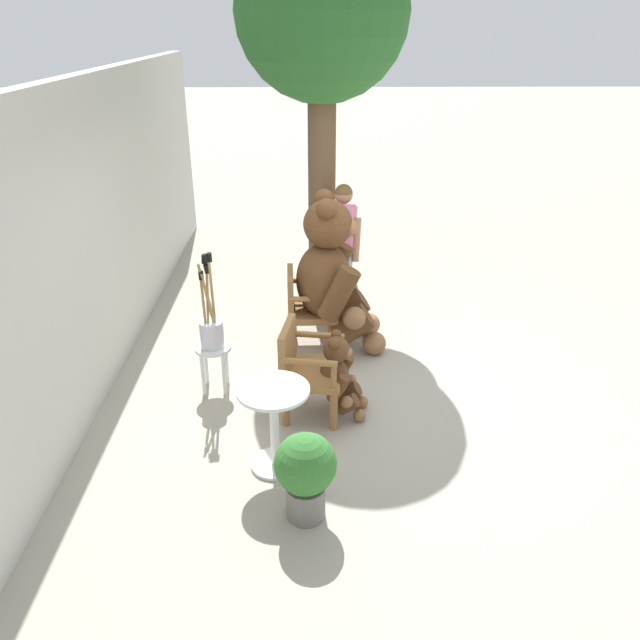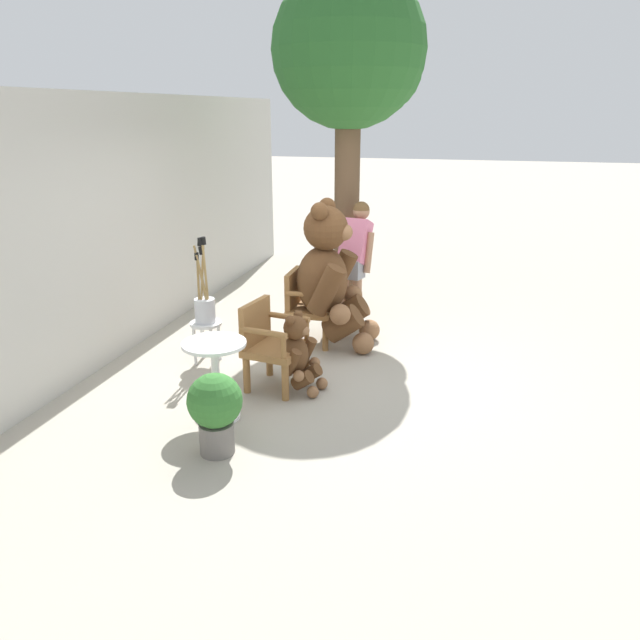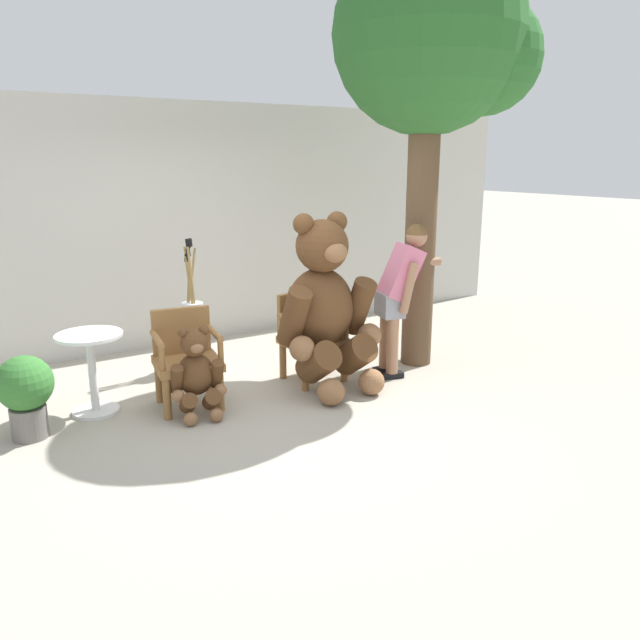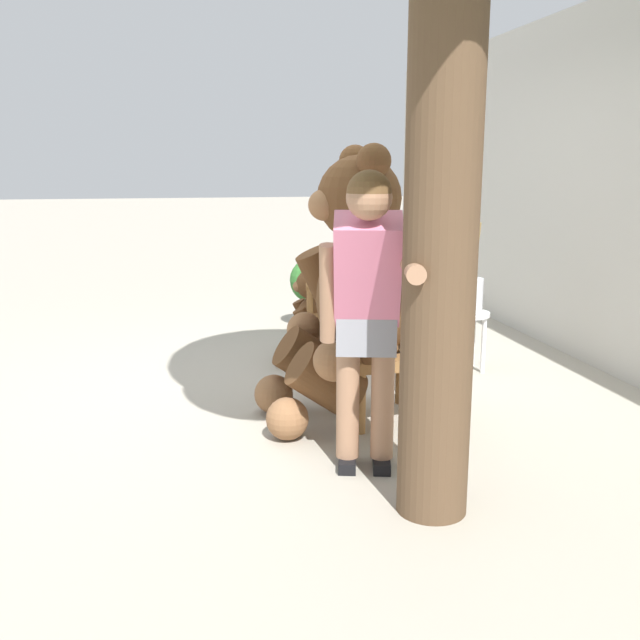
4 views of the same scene
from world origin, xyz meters
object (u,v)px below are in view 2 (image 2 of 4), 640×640
Objects in this scene: teddy_bear_large at (330,276)px; person_visitor at (355,254)px; round_side_table at (216,371)px; potted_plant at (215,408)px; wooden_chair_right at (307,305)px; white_stool at (206,331)px; patio_tree at (354,58)px; teddy_bear_small at (298,353)px; brush_bucket at (204,304)px; wooden_chair_left at (271,343)px.

teddy_bear_large is 0.82m from person_visitor.
potted_plant is at bearing -156.64° from round_side_table.
round_side_table is (-2.05, 0.25, -0.01)m from wooden_chair_right.
teddy_bear_large is 3.66× the size of white_stool.
potted_plant is at bearing 176.52° from patio_tree.
wooden_chair_right reaches higher than potted_plant.
teddy_bear_small is at bearing -12.48° from potted_plant.
wooden_chair_right reaches higher than round_side_table.
person_visitor is 2.36m from patio_tree.
teddy_bear_large is 1.46m from brush_bucket.
wooden_chair_left is 1.87× the size of white_stool.
patio_tree reaches higher than white_stool.
round_side_table is at bearing 171.87° from patio_tree.
wooden_chair_left reaches higher than round_side_table.
teddy_bear_large reaches higher than wooden_chair_right.
person_visitor is at bearing -12.52° from round_side_table.
teddy_bear_small is 0.91m from round_side_table.
white_stool is at bearing 127.69° from teddy_bear_large.
round_side_table is at bearing -151.65° from white_stool.
person_visitor reaches higher than wooden_chair_right.
wooden_chair_right is at bearing -6.88° from round_side_table.
patio_tree is at bearing -3.48° from potted_plant.
teddy_bear_large is at bearing -52.27° from brush_bucket.
potted_plant is at bearing 173.97° from teddy_bear_large.
round_side_table is 0.17× the size of patio_tree.
teddy_bear_small is at bearing -167.79° from wooden_chair_right.
teddy_bear_small is 0.85× the size of brush_bucket.
teddy_bear_large is 1.39m from teddy_bear_small.
white_stool is 3.78m from patio_tree.
wooden_chair_right is 1.25m from white_stool.
brush_bucket is (0.43, 1.16, 0.28)m from teddy_bear_small.
teddy_bear_large reaches higher than person_visitor.
wooden_chair_right is 2.07m from round_side_table.
person_visitor is at bearing -162.92° from patio_tree.
white_stool is at bearing 143.27° from person_visitor.
patio_tree is (2.61, -0.23, 2.75)m from wooden_chair_left.
brush_bucket is at bearing 26.81° from potted_plant.
teddy_bear_large is at bearing -6.03° from potted_plant.
brush_bucket is at bearing 161.91° from white_stool.
wooden_chair_left is at bearing 174.90° from patio_tree.
wooden_chair_right is 0.56× the size of person_visitor.
patio_tree reaches higher than wooden_chair_right.
person_visitor reaches higher than round_side_table.
teddy_bear_large is 1.53m from white_stool.
patio_tree is at bearing -10.07° from wooden_chair_right.
wooden_chair_left is 0.51× the size of teddy_bear_large.
white_stool is (-0.89, 1.15, -0.47)m from teddy_bear_large.
patio_tree reaches higher than person_visitor.
brush_bucket is at bearing 153.21° from patio_tree.
teddy_bear_large is 0.40× the size of patio_tree.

